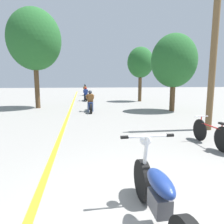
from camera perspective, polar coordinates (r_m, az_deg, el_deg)
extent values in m
cube|color=yellow|center=(14.30, -11.67, 1.09)|extent=(0.14, 48.00, 0.01)
cylinder|color=brown|center=(8.56, 27.13, 16.24)|extent=(0.24, 0.24, 6.23)
cylinder|color=#513A23|center=(13.19, 16.89, 5.11)|extent=(0.32, 0.32, 2.22)
ellipsoid|color=#235B28|center=(13.23, 17.29, 13.81)|extent=(2.83, 2.55, 3.25)
cylinder|color=#513A23|center=(19.04, 7.99, 7.30)|extent=(0.32, 0.32, 2.83)
ellipsoid|color=#235B28|center=(19.12, 8.13, 13.86)|extent=(2.43, 2.18, 2.79)
cylinder|color=#513A23|center=(14.93, -20.69, 7.80)|extent=(0.32, 0.32, 3.53)
ellipsoid|color=#235B28|center=(15.19, -21.31, 18.74)|extent=(3.55, 3.20, 4.09)
cylinder|color=black|center=(3.37, 8.73, -18.56)|extent=(0.12, 0.63, 0.63)
ellipsoid|color=navy|center=(2.65, 13.62, -18.95)|extent=(0.24, 0.69, 0.22)
cube|color=#4C4C51|center=(2.78, 13.41, -23.87)|extent=(0.20, 0.36, 0.24)
cylinder|color=silver|center=(3.13, 9.40, -13.10)|extent=(0.06, 0.23, 0.77)
cylinder|color=silver|center=(2.93, 10.13, -6.83)|extent=(0.68, 0.04, 0.04)
cylinder|color=black|center=(2.84, 3.59, -7.21)|extent=(0.11, 0.05, 0.05)
cylinder|color=black|center=(3.06, 16.21, -6.40)|extent=(0.11, 0.05, 0.05)
sphere|color=silver|center=(3.03, 9.54, -7.84)|extent=(0.17, 0.17, 0.17)
cylinder|color=black|center=(13.24, -6.34, 1.85)|extent=(0.12, 0.57, 0.57)
cylinder|color=black|center=(11.71, -6.01, 0.97)|extent=(0.12, 0.57, 0.57)
cube|color=navy|center=(12.45, -6.20, 2.26)|extent=(0.20, 0.99, 0.28)
cylinder|color=silver|center=(13.08, -6.37, 4.58)|extent=(0.50, 0.03, 0.03)
cylinder|color=slate|center=(12.42, -6.78, 1.47)|extent=(0.11, 0.11, 0.61)
cylinder|color=slate|center=(12.43, -5.58, 1.50)|extent=(0.11, 0.11, 0.61)
cube|color=brown|center=(12.39, -6.23, 4.00)|extent=(0.34, 0.27, 0.51)
cylinder|color=brown|center=(12.54, -7.18, 4.26)|extent=(0.08, 0.40, 0.31)
cylinder|color=brown|center=(12.56, -5.35, 4.29)|extent=(0.08, 0.40, 0.31)
sphere|color=#2D333D|center=(12.41, -6.26, 5.65)|extent=(0.23, 0.23, 0.23)
cylinder|color=black|center=(20.26, -7.54, 4.25)|extent=(0.12, 0.62, 0.62)
cylinder|color=black|center=(18.82, -7.44, 3.92)|extent=(0.12, 0.62, 0.62)
cube|color=navy|center=(19.53, -7.50, 4.62)|extent=(0.20, 0.92, 0.28)
cylinder|color=silver|center=(20.12, -7.57, 6.10)|extent=(0.50, 0.03, 0.03)
cylinder|color=#282D3D|center=(19.49, -7.87, 4.09)|extent=(0.11, 0.11, 0.63)
cylinder|color=#282D3D|center=(19.49, -7.10, 4.11)|extent=(0.11, 0.11, 0.63)
cube|color=navy|center=(19.48, -7.52, 5.73)|extent=(0.34, 0.27, 0.51)
cylinder|color=navy|center=(19.64, -8.12, 5.89)|extent=(0.08, 0.40, 0.31)
cylinder|color=navy|center=(19.65, -6.95, 5.91)|extent=(0.08, 0.40, 0.31)
sphere|color=#B21919|center=(19.51, -7.54, 6.75)|extent=(0.21, 0.21, 0.21)
cylinder|color=black|center=(28.14, -7.71, 5.50)|extent=(0.12, 0.64, 0.64)
cylinder|color=black|center=(26.72, -7.65, 5.34)|extent=(0.12, 0.64, 0.64)
cube|color=silver|center=(27.42, -7.68, 5.80)|extent=(0.20, 0.91, 0.28)
cylinder|color=silver|center=(28.01, -7.73, 6.87)|extent=(0.50, 0.03, 0.03)
cylinder|color=#282D3D|center=(27.38, -7.95, 5.41)|extent=(0.11, 0.11, 0.64)
cylinder|color=#282D3D|center=(27.38, -7.40, 5.42)|extent=(0.11, 0.11, 0.64)
cube|color=brown|center=(27.38, -7.70, 6.71)|extent=(0.34, 0.28, 0.61)
cylinder|color=brown|center=(27.54, -8.13, 6.83)|extent=(0.08, 0.48, 0.37)
cylinder|color=brown|center=(27.54, -7.29, 6.85)|extent=(0.08, 0.48, 0.37)
sphere|color=black|center=(27.41, -7.72, 7.59)|extent=(0.25, 0.25, 0.25)
cylinder|color=black|center=(6.89, 23.75, -4.72)|extent=(0.04, 0.69, 0.69)
cylinder|color=black|center=(6.05, 29.14, -6.88)|extent=(0.04, 0.69, 0.69)
cylinder|color=#B21E1E|center=(6.41, 26.41, -3.66)|extent=(0.04, 0.85, 0.04)
cylinder|color=#B21E1E|center=(6.06, 28.82, -4.82)|extent=(0.03, 0.03, 0.41)
cube|color=black|center=(6.02, 28.96, -2.92)|extent=(0.10, 0.20, 0.05)
cylinder|color=#B21E1E|center=(6.80, 24.08, -2.98)|extent=(0.03, 0.03, 0.45)
cylinder|color=silver|center=(6.76, 24.20, -1.13)|extent=(0.44, 0.03, 0.03)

